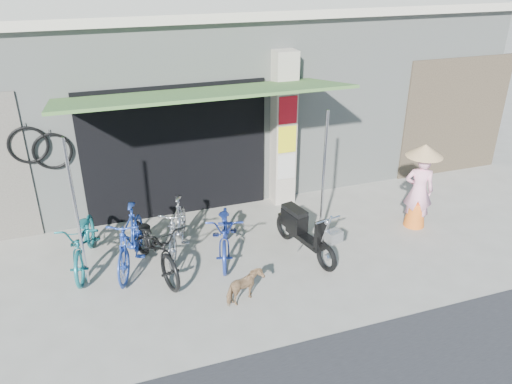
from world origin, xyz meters
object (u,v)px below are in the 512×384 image
object	(u,v)px
bike_silver	(177,228)
nun	(419,186)
bike_navy	(225,232)
street_dog	(245,287)
moped	(304,231)
bike_blue	(130,240)
bike_teal	(85,240)
bike_black	(154,245)

from	to	relation	value
bike_silver	nun	distance (m)	4.35
bike_navy	street_dog	bearing A→B (deg)	-77.60
moped	nun	distance (m)	2.37
moped	nun	world-z (taller)	nun
nun	bike_blue	bearing A→B (deg)	27.02
bike_teal	moped	distance (m)	3.53
bike_navy	street_dog	distance (m)	1.31
bike_blue	bike_navy	distance (m)	1.52
bike_silver	bike_navy	distance (m)	0.81
street_dog	nun	world-z (taller)	nun
bike_teal	bike_navy	world-z (taller)	bike_teal
bike_navy	nun	bearing A→B (deg)	13.36
bike_navy	bike_silver	bearing A→B (deg)	171.76
bike_blue	street_dog	distance (m)	2.04
bike_black	street_dog	size ratio (longest dim) A/B	3.09
bike_silver	nun	world-z (taller)	nun
bike_blue	street_dog	size ratio (longest dim) A/B	2.85
bike_silver	street_dog	size ratio (longest dim) A/B	2.64
bike_teal	bike_black	distance (m)	1.15
bike_blue	bike_silver	size ratio (longest dim) A/B	1.08
bike_blue	moped	world-z (taller)	bike_blue
bike_black	bike_navy	xyz separation A→B (m)	(1.17, 0.10, -0.03)
bike_navy	street_dog	world-z (taller)	bike_navy
bike_blue	nun	xyz separation A→B (m)	(5.08, -0.33, 0.30)
bike_silver	bike_blue	bearing A→B (deg)	-145.07
bike_blue	bike_navy	size ratio (longest dim) A/B	1.00
bike_teal	bike_black	world-z (taller)	bike_black
bike_black	bike_silver	bearing A→B (deg)	30.70
bike_navy	bike_teal	bearing A→B (deg)	-174.88
bike_blue	bike_black	xyz separation A→B (m)	(0.34, -0.24, -0.03)
street_dog	moped	xyz separation A→B (m)	(1.33, 0.93, 0.17)
street_dog	nun	size ratio (longest dim) A/B	0.36
bike_black	moped	xyz separation A→B (m)	(2.41, -0.27, -0.05)
bike_blue	moped	size ratio (longest dim) A/B	1.03
street_dog	moped	bearing A→B (deg)	-79.46
street_dog	moped	distance (m)	1.63
bike_navy	street_dog	xyz separation A→B (m)	(-0.09, -1.30, -0.19)
bike_blue	bike_silver	bearing A→B (deg)	33.01
bike_black	nun	bearing A→B (deg)	-15.32
bike_silver	bike_navy	world-z (taller)	bike_silver
bike_teal	moped	xyz separation A→B (m)	(3.43, -0.80, -0.03)
bike_silver	street_dog	world-z (taller)	bike_silver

